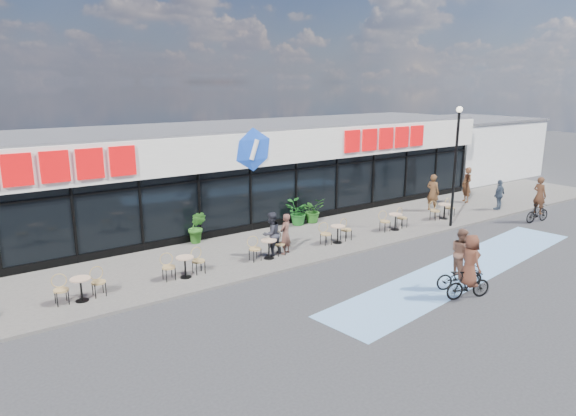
{
  "coord_description": "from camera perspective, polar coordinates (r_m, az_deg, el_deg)",
  "views": [
    {
      "loc": [
        -11.41,
        -12.28,
        6.63
      ],
      "look_at": [
        -0.4,
        3.5,
        1.9
      ],
      "focal_mm": 32.0,
      "sensor_mm": 36.0,
      "label": 1
    }
  ],
  "objects": [
    {
      "name": "ground",
      "position": [
        18.02,
        7.5,
        -7.9
      ],
      "size": [
        120.0,
        120.0,
        0.0
      ],
      "primitive_type": "plane",
      "color": "#28282B",
      "rests_on": "ground"
    },
    {
      "name": "sidewalk",
      "position": [
        21.33,
        -0.66,
        -4.16
      ],
      "size": [
        44.0,
        5.0,
        0.1
      ],
      "primitive_type": "cube",
      "color": "#5C5951",
      "rests_on": "ground"
    },
    {
      "name": "bike_lane",
      "position": [
        19.94,
        19.06,
        -6.39
      ],
      "size": [
        14.17,
        4.13,
        0.01
      ],
      "primitive_type": "cube",
      "rotation": [
        0.0,
        0.0,
        0.14
      ],
      "color": "#6692C1",
      "rests_on": "ground"
    },
    {
      "name": "building",
      "position": [
        25.33,
        -7.62,
        3.94
      ],
      "size": [
        30.6,
        6.57,
        4.75
      ],
      "color": "black",
      "rests_on": "ground"
    },
    {
      "name": "neighbour_building",
      "position": [
        39.76,
        18.98,
        6.47
      ],
      "size": [
        9.2,
        7.2,
        4.11
      ],
      "color": "silver",
      "rests_on": "ground"
    },
    {
      "name": "lamp_post",
      "position": [
        24.52,
        18.14,
        5.42
      ],
      "size": [
        0.28,
        0.28,
        5.49
      ],
      "color": "black",
      "rests_on": "sidewalk"
    },
    {
      "name": "bistro_set_1",
      "position": [
        17.12,
        -22.09,
        -8.03
      ],
      "size": [
        1.54,
        0.62,
        0.9
      ],
      "color": "tan",
      "rests_on": "sidewalk"
    },
    {
      "name": "bistro_set_2",
      "position": [
        18.07,
        -11.49,
        -6.12
      ],
      "size": [
        1.54,
        0.62,
        0.9
      ],
      "color": "tan",
      "rests_on": "sidewalk"
    },
    {
      "name": "bistro_set_3",
      "position": [
        19.57,
        -2.29,
        -4.28
      ],
      "size": [
        1.54,
        0.62,
        0.9
      ],
      "color": "tan",
      "rests_on": "sidewalk"
    },
    {
      "name": "bistro_set_4",
      "position": [
        21.51,
        5.39,
        -2.65
      ],
      "size": [
        1.54,
        0.62,
        0.9
      ],
      "color": "tan",
      "rests_on": "sidewalk"
    },
    {
      "name": "bistro_set_5",
      "position": [
        23.79,
        11.68,
        -1.27
      ],
      "size": [
        1.54,
        0.62,
        0.9
      ],
      "color": "tan",
      "rests_on": "sidewalk"
    },
    {
      "name": "bistro_set_6",
      "position": [
        26.31,
        16.82,
        -0.14
      ],
      "size": [
        1.54,
        0.62,
        0.9
      ],
      "color": "tan",
      "rests_on": "sidewalk"
    },
    {
      "name": "potted_plant_left",
      "position": [
        21.61,
        -10.08,
        -2.11
      ],
      "size": [
        0.96,
        0.93,
        1.36
      ],
      "primitive_type": "imported",
      "rotation": [
        0.0,
        0.0,
        5.63
      ],
      "color": "#2A671D",
      "rests_on": "sidewalk"
    },
    {
      "name": "potted_plant_mid",
      "position": [
        23.96,
        1.01,
        -0.5
      ],
      "size": [
        1.43,
        1.38,
        1.22
      ],
      "primitive_type": "imported",
      "rotation": [
        0.0,
        0.0,
        2.59
      ],
      "color": "#19591C",
      "rests_on": "sidewalk"
    },
    {
      "name": "potted_plant_right",
      "position": [
        24.48,
        2.76,
        -0.24
      ],
      "size": [
        1.14,
        1.01,
        1.19
      ],
      "primitive_type": "imported",
      "rotation": [
        0.0,
        0.0,
        6.21
      ],
      "color": "#205819",
      "rests_on": "sidewalk"
    },
    {
      "name": "patron_left",
      "position": [
        19.91,
        -0.29,
        -2.9
      ],
      "size": [
        0.69,
        0.59,
        1.61
      ],
      "primitive_type": "imported",
      "rotation": [
        0.0,
        0.0,
        3.57
      ],
      "color": "#53332B",
      "rests_on": "sidewalk"
    },
    {
      "name": "patron_right",
      "position": [
        19.76,
        -1.87,
        -2.88
      ],
      "size": [
        0.94,
        0.8,
        1.71
      ],
      "primitive_type": "imported",
      "rotation": [
        0.0,
        0.0,
        3.34
      ],
      "color": "#23242B",
      "rests_on": "sidewalk"
    },
    {
      "name": "pedestrian_a",
      "position": [
        30.24,
        19.24,
        2.46
      ],
      "size": [
        0.71,
        0.84,
        1.96
      ],
      "primitive_type": "imported",
      "rotation": [
        0.0,
        0.0,
        -1.96
      ],
      "color": "#50311C",
      "rests_on": "sidewalk"
    },
    {
      "name": "pedestrian_b",
      "position": [
        27.68,
        15.79,
        1.68
      ],
      "size": [
        0.57,
        0.77,
        1.92
      ],
      "primitive_type": "imported",
      "rotation": [
        0.0,
        0.0,
        1.74
      ],
      "color": "#4E321C",
      "rests_on": "sidewalk"
    },
    {
      "name": "pedestrian_c",
      "position": [
        29.04,
        22.42,
        1.37
      ],
      "size": [
        0.97,
        0.48,
        1.59
      ],
      "primitive_type": "imported",
      "rotation": [
        0.0,
        0.0,
        3.24
      ],
      "color": "#333F4F",
      "rests_on": "sidewalk"
    },
    {
      "name": "cyclist_a",
      "position": [
        17.75,
        18.6,
        -5.98
      ],
      "size": [
        1.71,
        1.13,
        2.06
      ],
      "color": "black",
      "rests_on": "ground"
    },
    {
      "name": "cyclist_b",
      "position": [
        27.55,
        26.06,
        0.29
      ],
      "size": [
        1.59,
        0.7,
        2.25
      ],
      "color": "black",
      "rests_on": "ground"
    },
    {
      "name": "cyclist_c",
      "position": [
        17.04,
        19.51,
        -6.69
      ],
      "size": [
        1.59,
        0.93,
        2.1
      ],
      "color": "black",
      "rests_on": "ground"
    }
  ]
}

